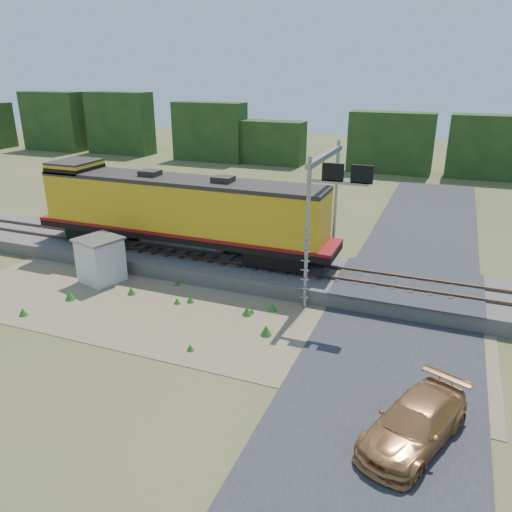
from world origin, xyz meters
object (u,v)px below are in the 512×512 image
at_px(locomotive, 176,210).
at_px(signal_gantry, 328,188).
at_px(shed, 101,260).
at_px(car, 414,423).

distance_m(locomotive, signal_gantry, 9.22).
bearing_deg(shed, signal_gantry, 31.05).
bearing_deg(signal_gantry, shed, -164.96).
distance_m(locomotive, shed, 5.00).
xyz_separation_m(signal_gantry, car, (5.38, -9.85, -4.78)).
bearing_deg(locomotive, signal_gantry, -4.31).
distance_m(shed, signal_gantry, 12.66).
height_order(locomotive, car, locomotive).
height_order(shed, car, shed).
xyz_separation_m(shed, signal_gantry, (11.52, 3.10, 4.22)).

